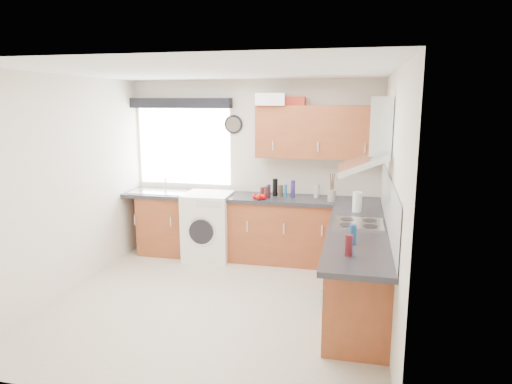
% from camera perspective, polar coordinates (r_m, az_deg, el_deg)
% --- Properties ---
extents(ground_plane, '(3.60, 3.60, 0.00)m').
position_cam_1_polar(ground_plane, '(5.26, -4.82, -13.51)').
color(ground_plane, beige).
extents(ceiling, '(3.60, 3.60, 0.02)m').
position_cam_1_polar(ceiling, '(4.79, -5.32, 14.78)').
color(ceiling, white).
rests_on(ceiling, wall_back).
extents(wall_back, '(3.60, 0.02, 2.50)m').
position_cam_1_polar(wall_back, '(6.59, -0.32, 2.94)').
color(wall_back, silver).
rests_on(wall_back, ground_plane).
extents(wall_front, '(3.60, 0.02, 2.50)m').
position_cam_1_polar(wall_front, '(3.26, -14.71, -6.09)').
color(wall_front, silver).
rests_on(wall_front, ground_plane).
extents(wall_left, '(0.02, 3.60, 2.50)m').
position_cam_1_polar(wall_left, '(5.68, -22.64, 0.73)').
color(wall_left, silver).
rests_on(wall_left, ground_plane).
extents(wall_right, '(0.02, 3.60, 2.50)m').
position_cam_1_polar(wall_right, '(4.66, 16.53, -0.99)').
color(wall_right, silver).
rests_on(wall_right, ground_plane).
extents(window, '(1.40, 0.02, 1.10)m').
position_cam_1_polar(window, '(6.85, -8.97, 5.65)').
color(window, white).
rests_on(window, wall_back).
extents(window_blind, '(1.50, 0.18, 0.14)m').
position_cam_1_polar(window_blind, '(6.74, -9.42, 10.92)').
color(window_blind, black).
rests_on(window_blind, wall_back).
extents(splashback, '(0.01, 3.00, 0.54)m').
position_cam_1_polar(splashback, '(4.97, 16.15, -1.05)').
color(splashback, white).
rests_on(splashback, wall_right).
extents(base_cab_back, '(3.00, 0.58, 0.86)m').
position_cam_1_polar(base_cab_back, '(6.51, -1.74, -4.56)').
color(base_cab_back, brown).
rests_on(base_cab_back, ground_plane).
extents(base_cab_corner, '(0.60, 0.60, 0.86)m').
position_cam_1_polar(base_cab_corner, '(6.31, 12.52, -5.34)').
color(base_cab_corner, brown).
rests_on(base_cab_corner, ground_plane).
extents(base_cab_right, '(0.58, 2.10, 0.86)m').
position_cam_1_polar(base_cab_right, '(5.03, 12.55, -9.66)').
color(base_cab_right, brown).
rests_on(base_cab_right, ground_plane).
extents(worktop_back, '(3.60, 0.62, 0.05)m').
position_cam_1_polar(worktop_back, '(6.36, -0.92, -0.69)').
color(worktop_back, black).
rests_on(worktop_back, base_cab_back).
extents(worktop_right, '(0.62, 2.42, 0.05)m').
position_cam_1_polar(worktop_right, '(4.74, 12.65, -5.15)').
color(worktop_right, black).
rests_on(worktop_right, base_cab_right).
extents(sink, '(0.84, 0.46, 0.10)m').
position_cam_1_polar(sink, '(6.78, -11.91, 0.37)').
color(sink, silver).
rests_on(sink, worktop_back).
extents(oven, '(0.56, 0.58, 0.85)m').
position_cam_1_polar(oven, '(5.17, 12.45, -9.13)').
color(oven, black).
rests_on(oven, ground_plane).
extents(hob_plate, '(0.52, 0.52, 0.01)m').
position_cam_1_polar(hob_plate, '(5.02, 12.68, -3.85)').
color(hob_plate, silver).
rests_on(hob_plate, worktop_right).
extents(extractor_hood, '(0.52, 0.78, 0.66)m').
position_cam_1_polar(extractor_hood, '(4.87, 14.29, 5.83)').
color(extractor_hood, silver).
rests_on(extractor_hood, wall_right).
extents(upper_cabinets, '(1.70, 0.35, 0.70)m').
position_cam_1_polar(upper_cabinets, '(6.21, 7.95, 7.44)').
color(upper_cabinets, brown).
rests_on(upper_cabinets, wall_back).
extents(washing_machine, '(0.66, 0.64, 0.94)m').
position_cam_1_polar(washing_machine, '(6.52, -5.94, -4.22)').
color(washing_machine, white).
rests_on(washing_machine, ground_plane).
extents(wall_clock, '(0.26, 0.04, 0.26)m').
position_cam_1_polar(wall_clock, '(6.56, -2.87, 8.43)').
color(wall_clock, black).
rests_on(wall_clock, wall_back).
extents(casserole, '(0.41, 0.31, 0.16)m').
position_cam_1_polar(casserole, '(6.18, 1.85, 11.51)').
color(casserole, white).
rests_on(casserole, upper_cabinets).
extents(storage_box, '(0.26, 0.22, 0.12)m').
position_cam_1_polar(storage_box, '(6.28, 4.99, 11.27)').
color(storage_box, red).
rests_on(storage_box, upper_cabinets).
extents(utensil_pot, '(0.12, 0.12, 0.15)m').
position_cam_1_polar(utensil_pot, '(6.08, 9.44, -0.44)').
color(utensil_pot, gray).
rests_on(utensil_pot, worktop_back).
extents(kitchen_roll, '(0.14, 0.14, 0.24)m').
position_cam_1_polar(kitchen_roll, '(5.55, 12.54, -1.21)').
color(kitchen_roll, white).
rests_on(kitchen_roll, worktop_right).
extents(tomato_cluster, '(0.17, 0.17, 0.07)m').
position_cam_1_polar(tomato_cluster, '(6.12, 0.44, -0.59)').
color(tomato_cluster, '#B40504').
rests_on(tomato_cluster, worktop_back).
extents(jar_0, '(0.06, 0.06, 0.23)m').
position_cam_1_polar(jar_0, '(6.25, 4.63, 0.37)').
color(jar_0, navy).
rests_on(jar_0, worktop_back).
extents(jar_1, '(0.04, 0.04, 0.18)m').
position_cam_1_polar(jar_1, '(6.23, 3.72, 0.10)').
color(jar_1, '#1A527D').
rests_on(jar_1, worktop_back).
extents(jar_2, '(0.07, 0.07, 0.16)m').
position_cam_1_polar(jar_2, '(6.30, 3.08, 0.12)').
color(jar_2, '#3F3323').
rests_on(jar_2, worktop_back).
extents(jar_3, '(0.08, 0.08, 0.18)m').
position_cam_1_polar(jar_3, '(6.27, 7.61, 0.12)').
color(jar_3, '#ABA092').
rests_on(jar_3, worktop_back).
extents(jar_4, '(0.07, 0.07, 0.10)m').
position_cam_1_polar(jar_4, '(6.47, 0.82, 0.17)').
color(jar_4, '#501E1C').
rests_on(jar_4, worktop_back).
extents(jar_5, '(0.05, 0.05, 0.18)m').
position_cam_1_polar(jar_5, '(6.21, 1.62, 0.09)').
color(jar_5, navy).
rests_on(jar_5, worktop_back).
extents(jar_6, '(0.04, 0.04, 0.14)m').
position_cam_1_polar(jar_6, '(6.31, 4.72, 0.02)').
color(jar_6, '#A69839').
rests_on(jar_6, worktop_back).
extents(jar_7, '(0.07, 0.07, 0.16)m').
position_cam_1_polar(jar_7, '(6.19, 1.38, -0.04)').
color(jar_7, '#351413').
rests_on(jar_7, worktop_back).
extents(jar_8, '(0.07, 0.07, 0.24)m').
position_cam_1_polar(jar_8, '(6.34, 2.40, 0.59)').
color(jar_8, black).
rests_on(jar_8, worktop_back).
extents(bottle_0, '(0.07, 0.07, 0.18)m').
position_cam_1_polar(bottle_0, '(3.97, 11.50, -6.54)').
color(bottle_0, '#4F1017').
rests_on(bottle_0, worktop_right).
extents(bottle_1, '(0.07, 0.07, 0.18)m').
position_cam_1_polar(bottle_1, '(4.30, 12.00, -5.20)').
color(bottle_1, navy).
rests_on(bottle_1, worktop_right).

